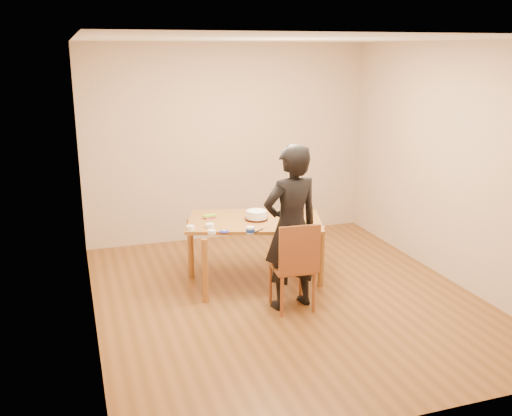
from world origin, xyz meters
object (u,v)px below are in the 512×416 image
object	(u,v)px
dining_chair	(292,267)
dining_table	(255,221)
cake_plate	(256,219)
person	(291,228)
cake	(256,215)

from	to	relation	value
dining_chair	dining_table	bearing A→B (deg)	105.06
dining_table	dining_chair	world-z (taller)	dining_table
cake_plate	person	world-z (taller)	person
dining_chair	cake_plate	distance (m)	0.84
dining_chair	person	size ratio (longest dim) A/B	0.24
dining_table	person	world-z (taller)	person
dining_chair	person	distance (m)	0.41
dining_table	person	distance (m)	0.76
person	dining_table	bearing A→B (deg)	-88.09
dining_table	cake	distance (m)	0.08
cake_plate	cake	bearing A→B (deg)	0.00
dining_chair	cake_plate	bearing A→B (deg)	103.57
dining_table	cake	world-z (taller)	cake
dining_table	cake_plate	size ratio (longest dim) A/B	5.72
cake	dining_table	bearing A→B (deg)	175.10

